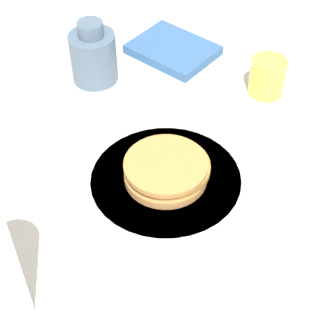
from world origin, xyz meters
The scene contains 6 objects.
ground_plane centered at (0.00, 0.00, 0.00)m, with size 4.00×4.00×0.00m, color silver.
plate centered at (0.00, 0.00, 0.01)m, with size 0.28×0.28×0.01m.
pancake_stack centered at (0.00, 0.00, 0.03)m, with size 0.14×0.15×0.04m.
juice_glass centered at (0.00, 0.32, 0.04)m, with size 0.07×0.07×0.07m.
cream_jug centered at (-0.30, 0.14, 0.06)m, with size 0.09×0.09×0.13m.
napkin centered at (-0.23, 0.31, 0.01)m, with size 0.17×0.14×0.02m.
Camera 1 is at (0.41, -0.51, 0.71)m, focal length 60.00 mm.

